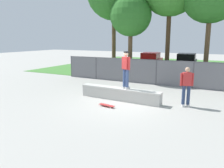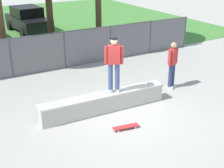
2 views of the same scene
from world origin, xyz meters
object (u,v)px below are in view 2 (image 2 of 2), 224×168
car_black (28,19)px  bystander (172,63)px  concrete_ledge (104,102)px  skateboarder (114,62)px  skateboard (126,127)px

car_black → bystander: size_ratio=2.39×
concrete_ledge → skateboarder: size_ratio=2.38×
skateboarder → car_black: skateboarder is taller
bystander → car_black: bearing=100.1°
skateboard → car_black: car_black is taller
concrete_ledge → skateboard: concrete_ledge is taller
skateboarder → car_black: bearing=87.0°
skateboard → bystander: bystander is taller
car_black → bystander: 12.30m
skateboard → concrete_ledge: bearing=90.1°
skateboard → car_black: 13.92m
concrete_ledge → car_black: (1.00, 12.53, 0.52)m
skateboarder → bystander: skateboarder is taller
concrete_ledge → skateboarder: 1.39m
bystander → concrete_ledge: bearing=-172.3°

